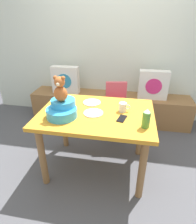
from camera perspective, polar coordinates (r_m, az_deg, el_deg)
The scene contains 14 objects.
ground_plane at distance 2.40m, azimuth -0.44°, elevation -15.93°, with size 8.00×8.00×0.00m, color #4C4C51.
back_wall at distance 3.19m, azimuth 4.63°, elevation 21.13°, with size 4.40×0.10×2.60m, color silver.
window_bench at distance 3.23m, azimuth 3.41°, elevation 1.39°, with size 2.60×0.44×0.46m, color olive.
pillow_floral_left at distance 3.20m, azimuth -9.73°, elevation 9.50°, with size 0.44×0.15×0.44m.
pillow_floral_right at distance 3.04m, azimuth 16.27°, elevation 7.81°, with size 0.44×0.15×0.44m.
dining_table at distance 2.02m, azimuth -0.51°, elevation -2.91°, with size 1.18×0.85×0.74m.
highchair at distance 2.70m, azimuth 5.57°, elevation 2.69°, with size 0.37×0.49×0.79m.
infant_seat_teal at distance 1.89m, azimuth -10.71°, elevation 0.78°, with size 0.30×0.33×0.16m.
teddy_bear at distance 1.81m, azimuth -11.28°, elevation 6.62°, with size 0.13×0.12×0.25m.
ketchup_bottle at distance 1.72m, azimuth 14.28°, elevation -1.97°, with size 0.07×0.07×0.18m.
coffee_mug at distance 1.98m, azimuth 7.50°, elevation 1.46°, with size 0.12×0.08×0.09m.
dinner_plate_near at distance 2.17m, azimuth -1.86°, elevation 2.87°, with size 0.20×0.20×0.01m, color white.
dinner_plate_far at distance 1.93m, azimuth -1.40°, elevation -0.30°, with size 0.20×0.20×0.01m, color white.
cell_phone at distance 1.85m, azimuth 7.19°, elevation -1.96°, with size 0.07×0.14×0.01m, color black.
Camera 1 is at (0.33, -1.71, 1.64)m, focal length 30.42 mm.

